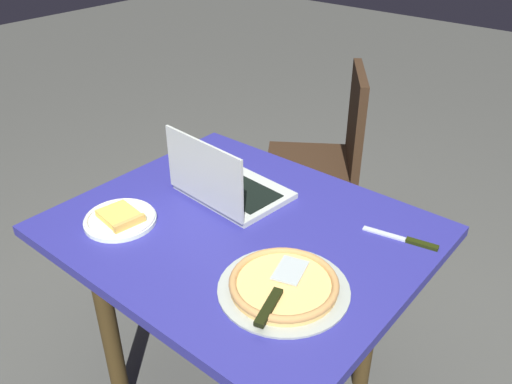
{
  "coord_description": "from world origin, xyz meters",
  "views": [
    {
      "loc": [
        -0.85,
        0.95,
        1.61
      ],
      "look_at": [
        -0.01,
        -0.06,
        0.82
      ],
      "focal_mm": 36.87,
      "sensor_mm": 36.0,
      "label": 1
    }
  ],
  "objects": [
    {
      "name": "dining_table",
      "position": [
        0.0,
        0.0,
        0.62
      ],
      "size": [
        1.04,
        0.86,
        0.73
      ],
      "color": "navy",
      "rests_on": "ground_plane"
    },
    {
      "name": "laptop",
      "position": [
        0.14,
        -0.09,
        0.78
      ],
      "size": [
        0.35,
        0.28,
        0.23
      ],
      "color": "#B5BDB3",
      "rests_on": "dining_table"
    },
    {
      "name": "pizza_plate",
      "position": [
        0.29,
        0.21,
        0.75
      ],
      "size": [
        0.21,
        0.21,
        0.04
      ],
      "color": "white",
      "rests_on": "dining_table"
    },
    {
      "name": "pizza_tray",
      "position": [
        -0.26,
        0.14,
        0.75
      ],
      "size": [
        0.33,
        0.33,
        0.04
      ],
      "color": "#9BA59A",
      "rests_on": "dining_table"
    },
    {
      "name": "table_knife",
      "position": [
        -0.41,
        -0.25,
        0.74
      ],
      "size": [
        0.21,
        0.06,
        0.01
      ],
      "color": "silver",
      "rests_on": "dining_table"
    },
    {
      "name": "chair_near",
      "position": [
        0.27,
        -0.92,
        0.52
      ],
      "size": [
        0.57,
        0.57,
        0.91
      ],
      "color": "#302013",
      "rests_on": "ground_plane"
    }
  ]
}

